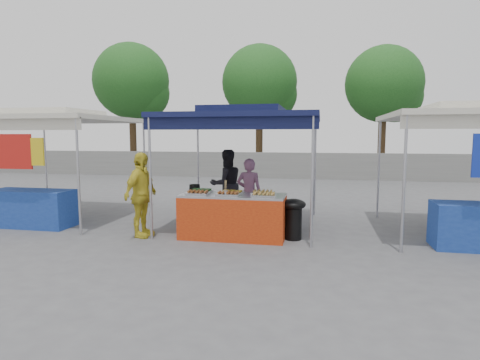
% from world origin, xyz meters
% --- Properties ---
extents(ground_plane, '(80.00, 80.00, 0.00)m').
position_xyz_m(ground_plane, '(0.00, 0.00, 0.00)').
color(ground_plane, '#515153').
extents(back_wall, '(40.00, 0.25, 1.20)m').
position_xyz_m(back_wall, '(0.00, 11.00, 0.60)').
color(back_wall, slate).
rests_on(back_wall, ground_plane).
extents(main_canopy, '(3.20, 3.20, 2.57)m').
position_xyz_m(main_canopy, '(0.00, 0.97, 2.37)').
color(main_canopy, '#A9A9B0').
rests_on(main_canopy, ground_plane).
extents(neighbor_stall_left, '(3.20, 3.20, 2.57)m').
position_xyz_m(neighbor_stall_left, '(-4.50, 0.57, 1.60)').
color(neighbor_stall_left, '#A9A9B0').
rests_on(neighbor_stall_left, ground_plane).
extents(neighbor_stall_right, '(3.20, 3.20, 2.57)m').
position_xyz_m(neighbor_stall_right, '(4.50, 0.57, 1.60)').
color(neighbor_stall_right, '#A9A9B0').
rests_on(neighbor_stall_right, ground_plane).
extents(tree_0, '(3.99, 3.99, 6.86)m').
position_xyz_m(tree_0, '(-8.19, 12.73, 4.69)').
color(tree_0, '#3A2816').
rests_on(tree_0, ground_plane).
extents(tree_1, '(3.85, 3.85, 6.62)m').
position_xyz_m(tree_1, '(-1.39, 13.35, 4.53)').
color(tree_1, '#3A2816').
rests_on(tree_1, ground_plane).
extents(tree_2, '(3.67, 3.63, 6.25)m').
position_xyz_m(tree_2, '(4.66, 13.02, 4.27)').
color(tree_2, '#3A2816').
rests_on(tree_2, ground_plane).
extents(vendor_table, '(2.00, 0.80, 0.85)m').
position_xyz_m(vendor_table, '(0.00, -0.10, 0.43)').
color(vendor_table, '#AF310F').
rests_on(vendor_table, ground_plane).
extents(food_tray_fl, '(0.42, 0.30, 0.07)m').
position_xyz_m(food_tray_fl, '(-0.63, -0.32, 0.88)').
color(food_tray_fl, '#B5B4B9').
rests_on(food_tray_fl, vendor_table).
extents(food_tray_fm, '(0.42, 0.30, 0.07)m').
position_xyz_m(food_tray_fm, '(-0.04, -0.34, 0.88)').
color(food_tray_fm, '#B5B4B9').
rests_on(food_tray_fm, vendor_table).
extents(food_tray_fr, '(0.42, 0.30, 0.07)m').
position_xyz_m(food_tray_fr, '(0.64, -0.33, 0.88)').
color(food_tray_fr, '#B5B4B9').
rests_on(food_tray_fr, vendor_table).
extents(food_tray_bl, '(0.42, 0.30, 0.07)m').
position_xyz_m(food_tray_bl, '(-0.66, -0.01, 0.88)').
color(food_tray_bl, '#B5B4B9').
rests_on(food_tray_bl, vendor_table).
extents(food_tray_bm, '(0.42, 0.30, 0.07)m').
position_xyz_m(food_tray_bm, '(-0.02, -0.02, 0.88)').
color(food_tray_bm, '#B5B4B9').
rests_on(food_tray_bm, vendor_table).
extents(food_tray_br, '(0.42, 0.30, 0.07)m').
position_xyz_m(food_tray_br, '(0.57, -0.04, 0.88)').
color(food_tray_br, '#B5B4B9').
rests_on(food_tray_br, vendor_table).
extents(cooking_pot, '(0.22, 0.22, 0.13)m').
position_xyz_m(cooking_pot, '(-0.87, 0.25, 0.91)').
color(cooking_pot, black).
rests_on(cooking_pot, vendor_table).
extents(skewer_cup, '(0.09, 0.09, 0.11)m').
position_xyz_m(skewer_cup, '(-0.08, -0.35, 0.90)').
color(skewer_cup, '#A9A9B0').
rests_on(skewer_cup, vendor_table).
extents(wok_burner, '(0.47, 0.47, 0.78)m').
position_xyz_m(wok_burner, '(1.15, 0.02, 0.46)').
color(wok_burner, black).
rests_on(wok_burner, ground_plane).
extents(crate_left, '(0.45, 0.32, 0.27)m').
position_xyz_m(crate_left, '(-0.43, 0.59, 0.14)').
color(crate_left, navy).
rests_on(crate_left, ground_plane).
extents(crate_right, '(0.49, 0.34, 0.29)m').
position_xyz_m(crate_right, '(0.40, 0.53, 0.15)').
color(crate_right, navy).
rests_on(crate_right, ground_plane).
extents(crate_stacked, '(0.47, 0.33, 0.28)m').
position_xyz_m(crate_stacked, '(0.40, 0.53, 0.43)').
color(crate_stacked, navy).
rests_on(crate_stacked, crate_right).
extents(vendor_woman, '(0.55, 0.37, 1.49)m').
position_xyz_m(vendor_woman, '(0.14, 0.89, 0.74)').
color(vendor_woman, '#7C4F6F').
rests_on(vendor_woman, ground_plane).
extents(helper_man, '(1.01, 0.96, 1.65)m').
position_xyz_m(helper_man, '(-0.53, 1.61, 0.82)').
color(helper_man, black).
rests_on(helper_man, ground_plane).
extents(customer_person, '(0.55, 1.02, 1.65)m').
position_xyz_m(customer_person, '(-1.76, -0.37, 0.83)').
color(customer_person, gold).
rests_on(customer_person, ground_plane).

